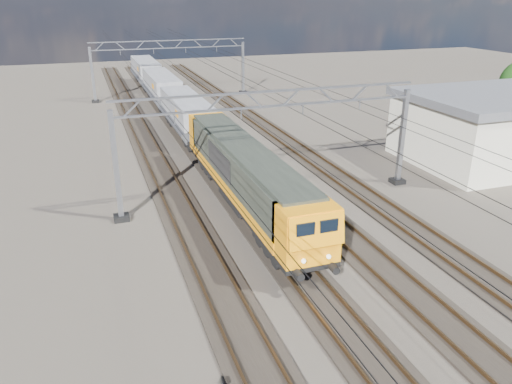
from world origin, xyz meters
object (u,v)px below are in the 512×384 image
object	(u,v)px
catenary_gantry_mid	(272,142)
hopper_wagon_third	(146,70)
locomotive	(245,172)
catenary_gantry_far	(171,66)
hopper_wagon_lead	(186,113)
hopper_wagon_mid	(162,87)

from	to	relation	value
catenary_gantry_mid	hopper_wagon_third	distance (m)	45.60
locomotive	hopper_wagon_third	size ratio (longest dim) A/B	1.62
catenary_gantry_far	hopper_wagon_third	world-z (taller)	catenary_gantry_far
hopper_wagon_lead	hopper_wagon_mid	distance (m)	14.20
hopper_wagon_third	locomotive	bearing A→B (deg)	-90.00
catenary_gantry_far	hopper_wagon_mid	bearing A→B (deg)	-113.16
hopper_wagon_lead	hopper_wagon_third	world-z (taller)	same
catenary_gantry_far	hopper_wagon_lead	distance (m)	19.06
catenary_gantry_far	locomotive	xyz separation A→B (m)	(-2.00, -36.57, -1.58)
hopper_wagon_lead	hopper_wagon_mid	size ratio (longest dim) A/B	1.00
locomotive	hopper_wagon_lead	xyz separation A→B (m)	(-0.00, 17.70, -0.09)
locomotive	catenary_gantry_far	bearing A→B (deg)	86.87
catenary_gantry_mid	hopper_wagon_mid	xyz separation A→B (m)	(-2.00, 31.32, -1.67)
catenary_gantry_mid	catenary_gantry_far	size ratio (longest dim) A/B	1.00
catenary_gantry_mid	hopper_wagon_lead	world-z (taller)	catenary_gantry_mid
catenary_gantry_mid	locomotive	size ratio (longest dim) A/B	0.94
hopper_wagon_third	hopper_wagon_mid	bearing A→B (deg)	-90.00
catenary_gantry_far	hopper_wagon_lead	bearing A→B (deg)	-96.05
catenary_gantry_mid	catenary_gantry_far	xyz separation A→B (m)	(0.00, 36.00, 0.00)
catenary_gantry_far	hopper_wagon_third	xyz separation A→B (m)	(-2.00, 9.52, -1.67)
locomotive	hopper_wagon_lead	bearing A→B (deg)	90.00
catenary_gantry_mid	hopper_wagon_mid	world-z (taller)	catenary_gantry_mid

